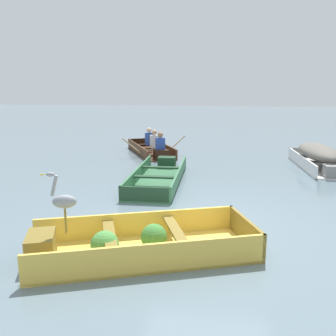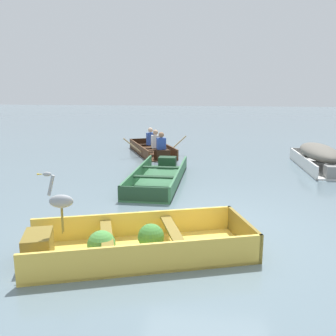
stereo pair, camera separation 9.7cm
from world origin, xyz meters
name	(u,v)px [view 2 (the right image)]	position (x,y,z in m)	size (l,w,h in m)	color
ground_plane	(207,228)	(0.00, 0.00, 0.00)	(80.00, 80.00, 0.00)	slate
dinghy_yellow_foreground	(129,244)	(-1.07, -1.21, 0.16)	(3.40, 2.24, 0.43)	#E5BC47
skiff_green_near_moored	(159,176)	(-1.34, 3.10, 0.11)	(1.10, 3.56, 0.34)	#387047
skiff_white_mid_moored	(319,155)	(3.04, 5.19, 0.40)	(1.09, 3.07, 0.69)	white
rowboat_dark_varnish_with_crew	(153,148)	(-2.15, 6.75, 0.22)	(2.34, 3.17, 0.91)	#4C2D19
heron_on_dinghy	(60,199)	(-1.90, -1.54, 0.89)	(0.46, 0.19, 0.84)	olive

